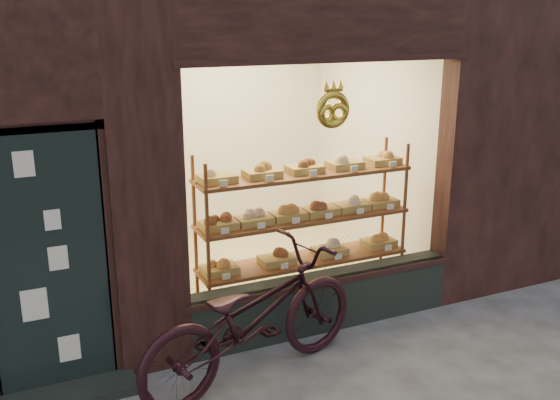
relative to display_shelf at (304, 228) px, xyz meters
name	(u,v)px	position (x,y,z in m)	size (l,w,h in m)	color
display_shelf	(304,228)	(0.00, 0.00, 0.00)	(2.20, 0.45, 1.70)	brown
bicycle	(253,317)	(-0.95, -0.97, -0.33)	(0.74, 2.13, 1.12)	black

